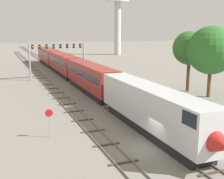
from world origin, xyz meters
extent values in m
plane|color=gray|center=(0.00, 0.00, 0.00)|extent=(400.00, 400.00, 0.00)
cube|color=slate|center=(1.28, 60.00, 0.08)|extent=(0.07, 200.00, 0.16)
cube|color=slate|center=(2.72, 60.00, 0.08)|extent=(0.07, 200.00, 0.16)
cube|color=#473828|center=(2.00, -6.00, 0.05)|extent=(2.60, 0.24, 0.10)
cube|color=#473828|center=(2.00, -2.00, 0.05)|extent=(2.60, 0.24, 0.10)
cube|color=#473828|center=(2.00, 2.00, 0.05)|extent=(2.60, 0.24, 0.10)
cube|color=#473828|center=(2.00, 6.00, 0.05)|extent=(2.60, 0.24, 0.10)
cube|color=#473828|center=(2.00, 10.00, 0.05)|extent=(2.60, 0.24, 0.10)
cube|color=#473828|center=(2.00, 14.00, 0.05)|extent=(2.60, 0.24, 0.10)
cube|color=#473828|center=(2.00, 18.00, 0.05)|extent=(2.60, 0.24, 0.10)
cube|color=#473828|center=(2.00, 22.00, 0.05)|extent=(2.60, 0.24, 0.10)
cube|color=#473828|center=(2.00, 26.00, 0.05)|extent=(2.60, 0.24, 0.10)
cube|color=#473828|center=(2.00, 30.00, 0.05)|extent=(2.60, 0.24, 0.10)
cube|color=#473828|center=(2.00, 34.00, 0.05)|extent=(2.60, 0.24, 0.10)
cube|color=#473828|center=(2.00, 38.00, 0.05)|extent=(2.60, 0.24, 0.10)
cube|color=#473828|center=(2.00, 42.00, 0.05)|extent=(2.60, 0.24, 0.10)
cube|color=#473828|center=(2.00, 46.00, 0.05)|extent=(2.60, 0.24, 0.10)
cube|color=#473828|center=(2.00, 50.00, 0.05)|extent=(2.60, 0.24, 0.10)
cube|color=#473828|center=(2.00, 54.00, 0.05)|extent=(2.60, 0.24, 0.10)
cube|color=#473828|center=(2.00, 58.00, 0.05)|extent=(2.60, 0.24, 0.10)
cube|color=#473828|center=(2.00, 62.00, 0.05)|extent=(2.60, 0.24, 0.10)
cube|color=#473828|center=(2.00, 66.00, 0.05)|extent=(2.60, 0.24, 0.10)
cube|color=#473828|center=(2.00, 70.00, 0.05)|extent=(2.60, 0.24, 0.10)
cube|color=#473828|center=(2.00, 74.00, 0.05)|extent=(2.60, 0.24, 0.10)
cube|color=#473828|center=(2.00, 78.00, 0.05)|extent=(2.60, 0.24, 0.10)
cube|color=#473828|center=(2.00, 82.00, 0.05)|extent=(2.60, 0.24, 0.10)
cube|color=#473828|center=(2.00, 86.00, 0.05)|extent=(2.60, 0.24, 0.10)
cube|color=#473828|center=(2.00, 90.00, 0.05)|extent=(2.60, 0.24, 0.10)
cube|color=#473828|center=(2.00, 94.00, 0.05)|extent=(2.60, 0.24, 0.10)
cube|color=#473828|center=(2.00, 98.00, 0.05)|extent=(2.60, 0.24, 0.10)
cube|color=#473828|center=(2.00, 102.00, 0.05)|extent=(2.60, 0.24, 0.10)
cube|color=#473828|center=(2.00, 106.00, 0.05)|extent=(2.60, 0.24, 0.10)
cube|color=#473828|center=(2.00, 110.00, 0.05)|extent=(2.60, 0.24, 0.10)
cube|color=#473828|center=(2.00, 114.00, 0.05)|extent=(2.60, 0.24, 0.10)
cube|color=#473828|center=(2.00, 118.00, 0.05)|extent=(2.60, 0.24, 0.10)
cube|color=#473828|center=(2.00, 122.00, 0.05)|extent=(2.60, 0.24, 0.10)
cube|color=#473828|center=(2.00, 126.00, 0.05)|extent=(2.60, 0.24, 0.10)
cube|color=#473828|center=(2.00, 130.00, 0.05)|extent=(2.60, 0.24, 0.10)
cube|color=#473828|center=(2.00, 134.00, 0.05)|extent=(2.60, 0.24, 0.10)
cube|color=#473828|center=(2.00, 138.00, 0.05)|extent=(2.60, 0.24, 0.10)
cube|color=#473828|center=(2.00, 142.00, 0.05)|extent=(2.60, 0.24, 0.10)
cube|color=#473828|center=(2.00, 146.00, 0.05)|extent=(2.60, 0.24, 0.10)
cube|color=#473828|center=(2.00, 150.00, 0.05)|extent=(2.60, 0.24, 0.10)
cube|color=#473828|center=(2.00, 154.00, 0.05)|extent=(2.60, 0.24, 0.10)
cube|color=#473828|center=(2.00, 158.00, 0.05)|extent=(2.60, 0.24, 0.10)
cube|color=slate|center=(-4.22, 40.00, 0.08)|extent=(0.07, 160.00, 0.16)
cube|color=slate|center=(-2.78, 40.00, 0.08)|extent=(0.07, 160.00, 0.16)
cube|color=#473828|center=(-3.50, -2.00, 0.05)|extent=(2.60, 0.24, 0.10)
cube|color=#473828|center=(-3.50, 2.00, 0.05)|extent=(2.60, 0.24, 0.10)
cube|color=#473828|center=(-3.50, 6.00, 0.05)|extent=(2.60, 0.24, 0.10)
cube|color=#473828|center=(-3.50, 10.00, 0.05)|extent=(2.60, 0.24, 0.10)
cube|color=#473828|center=(-3.50, 14.00, 0.05)|extent=(2.60, 0.24, 0.10)
cube|color=#473828|center=(-3.50, 18.00, 0.05)|extent=(2.60, 0.24, 0.10)
cube|color=#473828|center=(-3.50, 22.00, 0.05)|extent=(2.60, 0.24, 0.10)
cube|color=#473828|center=(-3.50, 26.00, 0.05)|extent=(2.60, 0.24, 0.10)
cube|color=#473828|center=(-3.50, 30.00, 0.05)|extent=(2.60, 0.24, 0.10)
cube|color=#473828|center=(-3.50, 34.00, 0.05)|extent=(2.60, 0.24, 0.10)
cube|color=#473828|center=(-3.50, 38.00, 0.05)|extent=(2.60, 0.24, 0.10)
cube|color=#473828|center=(-3.50, 42.00, 0.05)|extent=(2.60, 0.24, 0.10)
cube|color=#473828|center=(-3.50, 46.00, 0.05)|extent=(2.60, 0.24, 0.10)
cube|color=#473828|center=(-3.50, 50.00, 0.05)|extent=(2.60, 0.24, 0.10)
cube|color=#473828|center=(-3.50, 54.00, 0.05)|extent=(2.60, 0.24, 0.10)
cube|color=#473828|center=(-3.50, 58.00, 0.05)|extent=(2.60, 0.24, 0.10)
cube|color=#473828|center=(-3.50, 62.00, 0.05)|extent=(2.60, 0.24, 0.10)
cube|color=#473828|center=(-3.50, 66.00, 0.05)|extent=(2.60, 0.24, 0.10)
cube|color=#473828|center=(-3.50, 70.00, 0.05)|extent=(2.60, 0.24, 0.10)
cube|color=#473828|center=(-3.50, 74.00, 0.05)|extent=(2.60, 0.24, 0.10)
cube|color=#473828|center=(-3.50, 78.00, 0.05)|extent=(2.60, 0.24, 0.10)
cube|color=#473828|center=(-3.50, 82.00, 0.05)|extent=(2.60, 0.24, 0.10)
cube|color=#473828|center=(-3.50, 86.00, 0.05)|extent=(2.60, 0.24, 0.10)
cube|color=#473828|center=(-3.50, 90.00, 0.05)|extent=(2.60, 0.24, 0.10)
cube|color=#473828|center=(-3.50, 94.00, 0.05)|extent=(2.60, 0.24, 0.10)
cube|color=#473828|center=(-3.50, 98.00, 0.05)|extent=(2.60, 0.24, 0.10)
cube|color=#473828|center=(-3.50, 102.00, 0.05)|extent=(2.60, 0.24, 0.10)
cube|color=#473828|center=(-3.50, 106.00, 0.05)|extent=(2.60, 0.24, 0.10)
cube|color=#473828|center=(-3.50, 110.00, 0.05)|extent=(2.60, 0.24, 0.10)
cube|color=#473828|center=(-3.50, 114.00, 0.05)|extent=(2.60, 0.24, 0.10)
cube|color=#473828|center=(-3.50, 118.00, 0.05)|extent=(2.60, 0.24, 0.10)
cube|color=silver|center=(2.00, 3.85, 2.90)|extent=(3.00, 19.69, 3.80)
cone|color=#B2231E|center=(2.00, -6.20, 2.50)|extent=(2.88, 2.60, 2.88)
cube|color=black|center=(2.00, -4.80, 4.04)|extent=(3.04, 1.80, 1.10)
cube|color=black|center=(2.00, 3.85, 0.50)|extent=(2.52, 17.72, 1.00)
cube|color=maroon|center=(2.00, 24.54, 2.90)|extent=(3.00, 19.69, 3.80)
cube|color=black|center=(2.00, 24.54, 3.30)|extent=(3.04, 18.12, 0.90)
cube|color=black|center=(2.00, 24.54, 0.50)|extent=(2.52, 17.72, 1.00)
cube|color=maroon|center=(2.00, 45.23, 2.90)|extent=(3.00, 19.69, 3.80)
cube|color=black|center=(2.00, 45.23, 3.30)|extent=(3.04, 18.12, 0.90)
cube|color=black|center=(2.00, 45.23, 0.50)|extent=(2.52, 17.72, 1.00)
cube|color=maroon|center=(2.00, 65.92, 2.90)|extent=(3.00, 19.69, 3.80)
cube|color=black|center=(2.00, 65.92, 3.30)|extent=(3.04, 18.12, 0.90)
cube|color=black|center=(2.00, 65.92, 0.50)|extent=(2.52, 17.72, 1.00)
cylinder|color=#999BA0|center=(-6.00, 40.20, 4.09)|extent=(0.36, 0.36, 8.17)
cylinder|color=#999BA0|center=(5.50, 40.20, 4.09)|extent=(0.36, 0.36, 8.17)
cube|color=#999BA0|center=(-0.25, 40.20, 7.57)|extent=(12.10, 0.36, 0.50)
cube|color=black|center=(-5.28, 40.25, 6.87)|extent=(0.44, 0.32, 0.90)
sphere|color=yellow|center=(-5.28, 40.06, 6.87)|extent=(0.28, 0.28, 0.28)
cube|color=black|center=(-3.84, 40.25, 6.87)|extent=(0.44, 0.32, 0.90)
sphere|color=yellow|center=(-3.84, 40.06, 6.87)|extent=(0.28, 0.28, 0.28)
cube|color=black|center=(-2.41, 40.25, 6.87)|extent=(0.44, 0.32, 0.90)
sphere|color=yellow|center=(-2.41, 40.06, 6.87)|extent=(0.28, 0.28, 0.28)
cube|color=black|center=(-0.97, 40.25, 6.87)|extent=(0.44, 0.32, 0.90)
sphere|color=yellow|center=(-0.97, 40.06, 6.87)|extent=(0.28, 0.28, 0.28)
cube|color=black|center=(0.47, 40.25, 6.87)|extent=(0.44, 0.32, 0.90)
sphere|color=green|center=(0.47, 40.06, 6.87)|extent=(0.28, 0.28, 0.28)
cube|color=black|center=(1.91, 40.25, 6.87)|extent=(0.44, 0.32, 0.90)
sphere|color=red|center=(1.91, 40.06, 6.87)|extent=(0.28, 0.28, 0.28)
cube|color=black|center=(3.34, 40.25, 6.87)|extent=(0.44, 0.32, 0.90)
sphere|color=yellow|center=(3.34, 40.06, 6.87)|extent=(0.28, 0.28, 0.28)
cube|color=black|center=(4.78, 40.25, 6.87)|extent=(0.44, 0.32, 0.90)
sphere|color=yellow|center=(4.78, 40.06, 6.87)|extent=(0.28, 0.28, 0.28)
cylinder|color=beige|center=(33.88, 89.37, 10.38)|extent=(2.60, 2.60, 20.77)
cylinder|color=gray|center=(-8.00, 5.98, 1.10)|extent=(0.08, 0.08, 2.20)
cylinder|color=red|center=(-8.00, 5.96, 2.50)|extent=(0.76, 0.03, 0.76)
cylinder|color=brown|center=(18.31, 14.58, 2.36)|extent=(0.56, 0.56, 4.72)
sphere|color=#2D6B28|center=(18.31, 14.58, 7.31)|extent=(7.39, 7.39, 7.39)
cylinder|color=brown|center=(17.80, 19.34, 2.69)|extent=(0.56, 0.56, 5.39)
sphere|color=#2D6B28|center=(17.80, 19.34, 7.37)|extent=(5.64, 5.64, 5.64)
camera|label=1|loc=(-12.47, -22.20, 10.64)|focal=47.60mm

